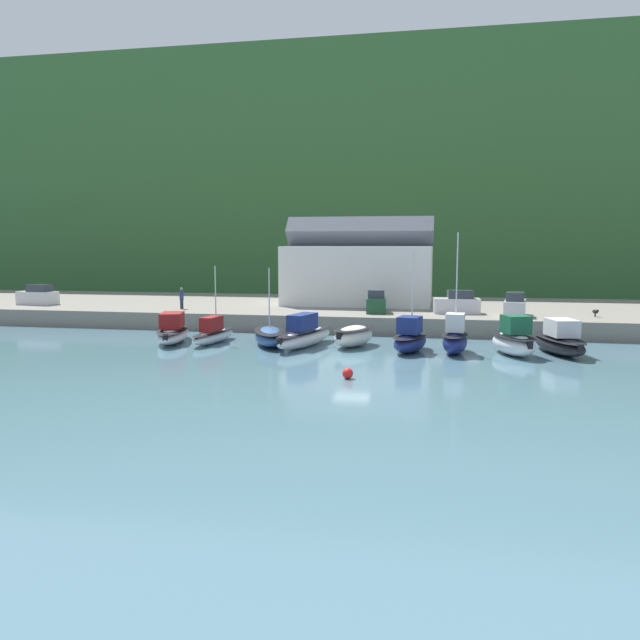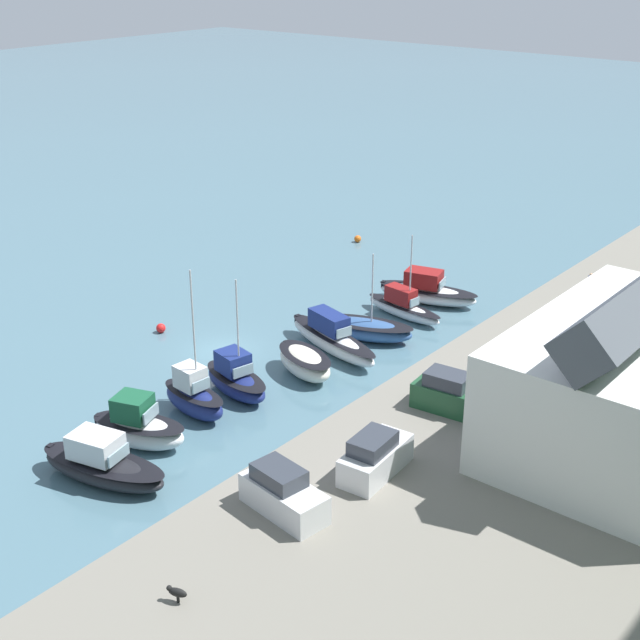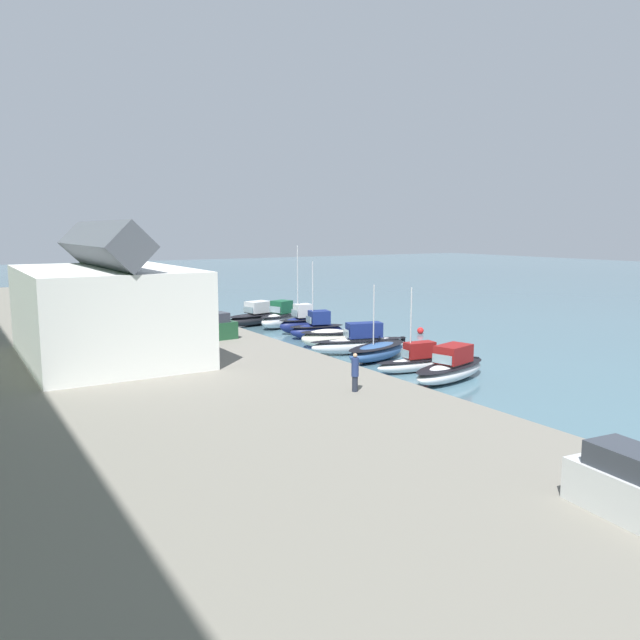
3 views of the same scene
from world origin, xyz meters
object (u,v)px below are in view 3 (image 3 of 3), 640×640
object	(u,v)px
moored_boat_4	(328,338)
moored_boat_5	(317,328)
parked_car_1	(171,311)
dog_on_quay	(144,308)
moored_boat_8	(256,316)
moored_boat_3	(360,342)
moored_boat_0	(451,368)
parked_car_3	(211,329)
moored_boat_6	(301,322)
mooring_buoy_0	(420,331)
moored_boat_7	(280,318)
parked_car_2	(635,489)
moored_boat_1	(416,361)
moored_boat_2	(377,351)
person_on_quay	(355,372)
parked_car_0	(174,318)

from	to	relation	value
moored_boat_4	moored_boat_5	bearing A→B (deg)	0.80
parked_car_1	dog_on_quay	bearing A→B (deg)	13.91
moored_boat_8	moored_boat_3	bearing A→B (deg)	168.08
moored_boat_0	moored_boat_4	size ratio (longest dim) A/B	1.45
moored_boat_3	parked_car_3	distance (m)	12.52
moored_boat_0	moored_boat_6	distance (m)	22.62
moored_boat_4	mooring_buoy_0	size ratio (longest dim) A/B	8.32
moored_boat_7	moored_boat_5	bearing A→B (deg)	160.84
moored_boat_6	parked_car_1	bearing A→B (deg)	69.55
parked_car_2	mooring_buoy_0	size ratio (longest dim) A/B	6.71
moored_boat_0	moored_boat_1	bearing A→B (deg)	-11.42
parked_car_1	parked_car_2	bearing A→B (deg)	-173.78
moored_boat_2	person_on_quay	bearing A→B (deg)	120.12
mooring_buoy_0	parked_car_2	bearing A→B (deg)	147.92
parked_car_0	mooring_buoy_0	bearing A→B (deg)	158.36
parked_car_3	mooring_buoy_0	bearing A→B (deg)	-94.42
moored_boat_0	person_on_quay	bearing A→B (deg)	94.92
parked_car_1	dog_on_quay	world-z (taller)	parked_car_1
moored_boat_0	moored_boat_2	bearing A→B (deg)	-12.94
moored_boat_2	moored_boat_1	bearing A→B (deg)	162.01
parked_car_1	person_on_quay	xyz separation A→B (m)	(-31.90, 0.19, 0.18)
parked_car_1	dog_on_quay	distance (m)	7.02
moored_boat_2	parked_car_0	bearing A→B (deg)	19.23
moored_boat_2	mooring_buoy_0	xyz separation A→B (m)	(8.01, -11.42, -0.40)
moored_boat_8	mooring_buoy_0	xyz separation A→B (m)	(-13.96, -11.54, -0.62)
moored_boat_4	moored_boat_1	bearing A→B (deg)	-157.71
parked_car_1	person_on_quay	bearing A→B (deg)	-172.42
moored_boat_6	mooring_buoy_0	distance (m)	12.03
moored_boat_3	moored_boat_6	xyz separation A→B (m)	(11.51, -0.84, 0.17)
moored_boat_2	moored_boat_6	xyz separation A→B (m)	(14.44, -1.29, 0.40)
moored_boat_4	parked_car_3	bearing A→B (deg)	106.68
moored_boat_6	parked_car_3	bearing A→B (deg)	124.51
moored_boat_5	moored_boat_8	world-z (taller)	moored_boat_5
moored_boat_7	moored_boat_8	world-z (taller)	moored_boat_7
moored_boat_2	parked_car_3	distance (m)	13.47
parked_car_1	moored_boat_3	bearing A→B (deg)	-139.75
moored_boat_0	moored_boat_8	bearing A→B (deg)	-14.13
moored_boat_1	moored_boat_4	xyz separation A→B (m)	(11.44, 0.46, 0.08)
moored_boat_5	mooring_buoy_0	distance (m)	10.75
parked_car_0	moored_boat_2	bearing A→B (deg)	122.98
parked_car_3	moored_boat_7	bearing A→B (deg)	-53.64
dog_on_quay	moored_boat_8	bearing A→B (deg)	47.73
moored_boat_2	moored_boat_6	size ratio (longest dim) A/B	0.82
moored_boat_4	mooring_buoy_0	world-z (taller)	moored_boat_4
parked_car_0	mooring_buoy_0	world-z (taller)	parked_car_0
person_on_quay	moored_boat_0	bearing A→B (deg)	-70.19
parked_car_2	parked_car_3	distance (m)	36.23
parked_car_2	person_on_quay	xyz separation A→B (m)	(16.90, -1.26, 0.18)
parked_car_3	dog_on_quay	size ratio (longest dim) A/B	4.97
moored_boat_3	parked_car_2	world-z (taller)	parked_car_2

